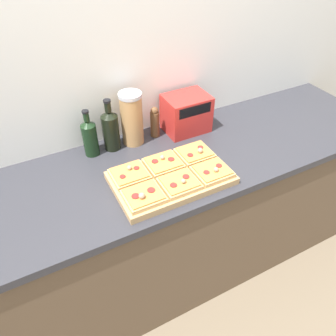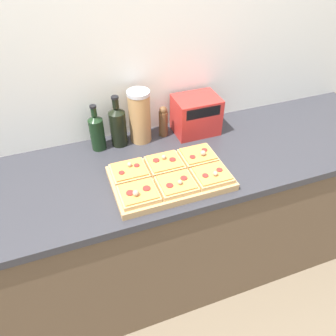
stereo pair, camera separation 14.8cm
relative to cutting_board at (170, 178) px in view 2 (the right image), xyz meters
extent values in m
plane|color=brown|center=(0.02, -0.19, -0.94)|extent=(12.00, 12.00, 0.00)
cube|color=silver|center=(0.02, 0.49, 0.31)|extent=(6.00, 0.06, 2.50)
cube|color=brown|center=(0.02, 0.13, -0.50)|extent=(2.60, 0.64, 0.88)
cube|color=#2D2D33|center=(0.02, 0.13, -0.04)|extent=(2.63, 0.67, 0.04)
cube|color=tan|center=(0.00, 0.00, 0.00)|extent=(0.53, 0.32, 0.03)
cube|color=tan|center=(-0.17, 0.08, 0.03)|extent=(0.16, 0.14, 0.02)
cube|color=#D6843D|center=(-0.17, 0.08, 0.04)|extent=(0.14, 0.13, 0.01)
cylinder|color=maroon|center=(-0.21, 0.06, 0.05)|extent=(0.03, 0.03, 0.00)
cylinder|color=maroon|center=(-0.13, 0.09, 0.05)|extent=(0.03, 0.03, 0.00)
sphere|color=tan|center=(-0.16, 0.09, 0.06)|extent=(0.02, 0.02, 0.02)
cube|color=tan|center=(0.00, 0.08, 0.03)|extent=(0.16, 0.14, 0.02)
cube|color=#D6843D|center=(0.00, 0.08, 0.04)|extent=(0.14, 0.13, 0.01)
cylinder|color=maroon|center=(-0.04, 0.09, 0.05)|extent=(0.03, 0.03, 0.00)
cylinder|color=maroon|center=(0.04, 0.07, 0.05)|extent=(0.03, 0.03, 0.00)
sphere|color=tan|center=(0.00, 0.09, 0.06)|extent=(0.02, 0.02, 0.02)
cube|color=tan|center=(0.17, 0.08, 0.03)|extent=(0.16, 0.14, 0.02)
cube|color=#D6843D|center=(0.17, 0.08, 0.04)|extent=(0.14, 0.13, 0.01)
cylinder|color=maroon|center=(0.13, 0.06, 0.05)|extent=(0.03, 0.03, 0.00)
cylinder|color=maroon|center=(0.21, 0.09, 0.05)|extent=(0.03, 0.03, 0.00)
sphere|color=tan|center=(0.18, 0.05, 0.06)|extent=(0.03, 0.03, 0.03)
cube|color=tan|center=(-0.17, -0.08, 0.03)|extent=(0.16, 0.14, 0.02)
cube|color=#D6843D|center=(-0.17, -0.08, 0.04)|extent=(0.14, 0.13, 0.01)
cylinder|color=maroon|center=(-0.21, -0.08, 0.05)|extent=(0.03, 0.03, 0.00)
cylinder|color=maroon|center=(-0.13, -0.08, 0.05)|extent=(0.03, 0.03, 0.00)
sphere|color=tan|center=(-0.19, -0.10, 0.06)|extent=(0.03, 0.03, 0.03)
cube|color=tan|center=(0.00, -0.08, 0.03)|extent=(0.16, 0.14, 0.02)
cube|color=#D6843D|center=(0.00, -0.08, 0.04)|extent=(0.14, 0.13, 0.01)
cylinder|color=maroon|center=(-0.04, -0.09, 0.05)|extent=(0.03, 0.03, 0.00)
cylinder|color=maroon|center=(0.04, -0.07, 0.05)|extent=(0.03, 0.03, 0.00)
sphere|color=tan|center=(0.01, -0.10, 0.06)|extent=(0.02, 0.02, 0.02)
cube|color=tan|center=(0.17, -0.08, 0.03)|extent=(0.16, 0.14, 0.02)
cube|color=#D6843D|center=(0.17, -0.08, 0.04)|extent=(0.14, 0.13, 0.01)
cylinder|color=maroon|center=(0.13, -0.09, 0.05)|extent=(0.03, 0.03, 0.00)
cylinder|color=maroon|center=(0.21, -0.07, 0.05)|extent=(0.03, 0.03, 0.00)
sphere|color=tan|center=(0.17, -0.10, 0.06)|extent=(0.02, 0.02, 0.02)
cylinder|color=black|center=(-0.26, 0.37, 0.07)|extent=(0.07, 0.07, 0.17)
cone|color=black|center=(-0.26, 0.37, 0.16)|extent=(0.07, 0.07, 0.02)
cylinder|color=black|center=(-0.26, 0.37, 0.20)|extent=(0.03, 0.03, 0.04)
cylinder|color=black|center=(-0.26, 0.37, 0.22)|extent=(0.03, 0.03, 0.01)
cylinder|color=black|center=(-0.15, 0.37, 0.08)|extent=(0.08, 0.08, 0.19)
cone|color=black|center=(-0.15, 0.37, 0.18)|extent=(0.08, 0.08, 0.03)
cylinder|color=black|center=(-0.15, 0.37, 0.22)|extent=(0.03, 0.03, 0.05)
cylinder|color=black|center=(-0.15, 0.37, 0.25)|extent=(0.04, 0.04, 0.01)
cylinder|color=#AD7F4C|center=(-0.03, 0.37, 0.11)|extent=(0.11, 0.11, 0.26)
cylinder|color=#B2B2B7|center=(-0.03, 0.37, 0.26)|extent=(0.11, 0.11, 0.02)
cylinder|color=brown|center=(0.10, 0.37, 0.05)|extent=(0.05, 0.05, 0.14)
sphere|color=brown|center=(0.10, 0.37, 0.14)|extent=(0.04, 0.04, 0.04)
cube|color=red|center=(0.27, 0.34, 0.08)|extent=(0.23, 0.18, 0.20)
cube|color=black|center=(0.27, 0.26, 0.15)|extent=(0.19, 0.01, 0.06)
cube|color=black|center=(0.40, 0.34, 0.09)|extent=(0.02, 0.02, 0.02)
camera|label=1|loc=(-0.53, -0.98, 0.99)|focal=35.00mm
camera|label=2|loc=(-0.39, -1.04, 0.99)|focal=35.00mm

